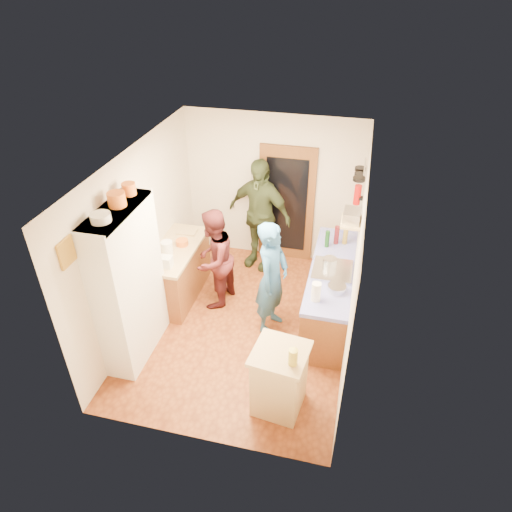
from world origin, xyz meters
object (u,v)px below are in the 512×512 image
at_px(person_hob, 273,280).
at_px(person_back, 260,215).
at_px(right_counter_base, 330,293).
at_px(island_base, 279,381).
at_px(person_left, 217,258).
at_px(hutch_body, 129,285).

distance_m(person_hob, person_back, 1.68).
height_order(right_counter_base, island_base, island_base).
relative_size(person_hob, person_back, 0.88).
bearing_deg(person_left, person_hob, 77.64).
xyz_separation_m(hutch_body, right_counter_base, (2.50, 1.30, -0.68)).
height_order(hutch_body, right_counter_base, hutch_body).
height_order(hutch_body, person_left, hutch_body).
bearing_deg(island_base, right_counter_base, 77.20).
xyz_separation_m(person_hob, person_back, (-0.56, 1.58, 0.12)).
relative_size(island_base, person_back, 0.43).
distance_m(hutch_body, person_hob, 1.93).
xyz_separation_m(hutch_body, person_left, (0.77, 1.25, -0.29)).
relative_size(right_counter_base, person_back, 1.11).
relative_size(hutch_body, person_left, 1.36).
bearing_deg(person_hob, person_left, 78.59).
xyz_separation_m(hutch_body, person_back, (1.16, 2.41, -0.11)).
distance_m(right_counter_base, person_left, 1.78).
xyz_separation_m(right_counter_base, person_hob, (-0.78, -0.46, 0.45)).
bearing_deg(person_hob, person_back, 31.51).
bearing_deg(island_base, person_hob, 104.92).
bearing_deg(person_back, person_hob, -53.32).
bearing_deg(person_hob, hutch_body, 127.78).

